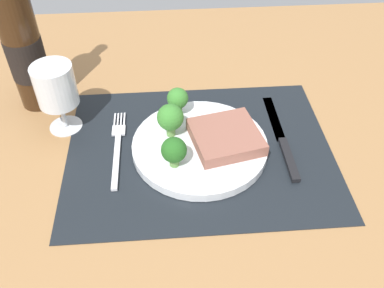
# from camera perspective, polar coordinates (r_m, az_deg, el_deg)

# --- Properties ---
(ground_plane) EXTENTS (1.40, 1.10, 0.03)m
(ground_plane) POSITION_cam_1_polar(r_m,az_deg,el_deg) (0.75, 1.04, -1.73)
(ground_plane) COLOR #996D42
(placemat) EXTENTS (0.46, 0.36, 0.00)m
(placemat) POSITION_cam_1_polar(r_m,az_deg,el_deg) (0.73, 1.05, -0.82)
(placemat) COLOR black
(placemat) RESTS_ON ground_plane
(plate) EXTENTS (0.24, 0.24, 0.02)m
(plate) POSITION_cam_1_polar(r_m,az_deg,el_deg) (0.73, 1.06, -0.29)
(plate) COLOR silver
(plate) RESTS_ON placemat
(steak) EXTENTS (0.13, 0.13, 0.02)m
(steak) POSITION_cam_1_polar(r_m,az_deg,el_deg) (0.72, 4.58, 1.23)
(steak) COLOR #8C5647
(steak) RESTS_ON plate
(broccoli_back_left) EXTENTS (0.04, 0.04, 0.05)m
(broccoli_back_left) POSITION_cam_1_polar(r_m,az_deg,el_deg) (0.66, -2.48, -0.90)
(broccoli_back_left) COLOR #5B8942
(broccoli_back_left) RESTS_ON plate
(broccoli_front_edge) EXTENTS (0.05, 0.05, 0.06)m
(broccoli_front_edge) POSITION_cam_1_polar(r_m,az_deg,el_deg) (0.71, -2.97, 3.58)
(broccoli_front_edge) COLOR #5B8942
(broccoli_front_edge) RESTS_ON plate
(broccoli_center) EXTENTS (0.04, 0.04, 0.06)m
(broccoli_center) POSITION_cam_1_polar(r_m,az_deg,el_deg) (0.76, -1.97, 6.13)
(broccoli_center) COLOR #5B8942
(broccoli_center) RESTS_ON plate
(fork) EXTENTS (0.02, 0.19, 0.01)m
(fork) POSITION_cam_1_polar(r_m,az_deg,el_deg) (0.75, -10.13, -0.41)
(fork) COLOR silver
(fork) RESTS_ON placemat
(knife) EXTENTS (0.02, 0.23, 0.01)m
(knife) POSITION_cam_1_polar(r_m,az_deg,el_deg) (0.76, 12.28, 0.31)
(knife) COLOR black
(knife) RESTS_ON placemat
(wine_bottle) EXTENTS (0.07, 0.07, 0.32)m
(wine_bottle) POSITION_cam_1_polar(r_m,az_deg,el_deg) (0.83, -21.88, 11.80)
(wine_bottle) COLOR #331E0F
(wine_bottle) RESTS_ON ground_plane
(wine_glass) EXTENTS (0.07, 0.07, 0.13)m
(wine_glass) POSITION_cam_1_polar(r_m,az_deg,el_deg) (0.77, -18.04, 7.13)
(wine_glass) COLOR silver
(wine_glass) RESTS_ON ground_plane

